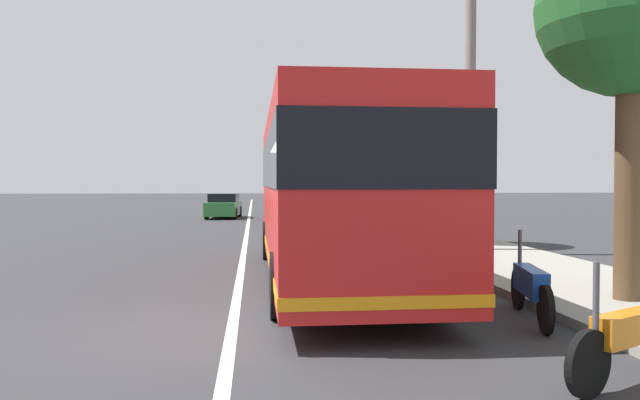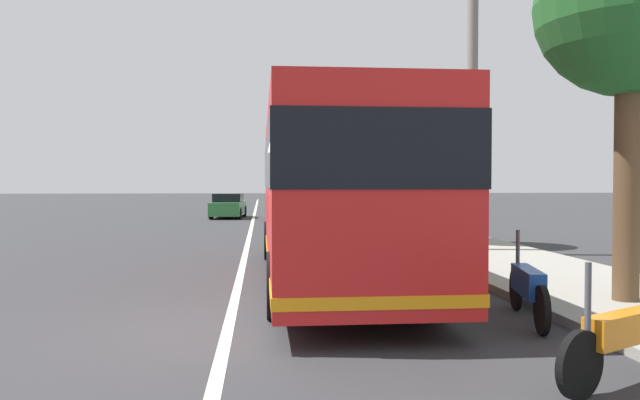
# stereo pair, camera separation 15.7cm
# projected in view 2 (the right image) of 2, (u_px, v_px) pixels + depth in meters

# --- Properties ---
(ground_plane) EXTENTS (220.00, 220.00, 0.00)m
(ground_plane) POSITION_uv_depth(u_px,v_px,m) (228.00, 328.00, 8.55)
(ground_plane) COLOR #2D2D30
(sidewalk_curb) EXTENTS (110.00, 3.60, 0.14)m
(sidewalk_curb) POSITION_uv_depth(u_px,v_px,m) (456.00, 245.00, 19.11)
(sidewalk_curb) COLOR gray
(sidewalk_curb) RESTS_ON ground
(lane_divider_line) EXTENTS (110.00, 0.16, 0.01)m
(lane_divider_line) POSITION_uv_depth(u_px,v_px,m) (246.00, 250.00, 18.50)
(lane_divider_line) COLOR silver
(lane_divider_line) RESTS_ON ground
(coach_bus) EXTENTS (11.18, 2.70, 3.36)m
(coach_bus) POSITION_uv_depth(u_px,v_px,m) (330.00, 187.00, 12.75)
(coach_bus) COLOR red
(coach_bus) RESTS_ON ground
(motorcycle_far_end) EXTENTS (1.13, 1.97, 1.28)m
(motorcycle_far_end) POSITION_uv_depth(u_px,v_px,m) (625.00, 338.00, 6.14)
(motorcycle_far_end) COLOR black
(motorcycle_far_end) RESTS_ON ground
(motorcycle_nearest_curb) EXTENTS (2.29, 0.54, 1.28)m
(motorcycle_nearest_curb) POSITION_uv_depth(u_px,v_px,m) (528.00, 287.00, 8.98)
(motorcycle_nearest_curb) COLOR black
(motorcycle_nearest_curb) RESTS_ON ground
(motorcycle_angled) EXTENTS (2.02, 0.48, 1.23)m
(motorcycle_angled) POSITION_uv_depth(u_px,v_px,m) (466.00, 265.00, 11.66)
(motorcycle_angled) COLOR black
(motorcycle_angled) RESTS_ON ground
(car_behind_bus) EXTENTS (4.42, 1.90, 1.53)m
(car_behind_bus) POSITION_uv_depth(u_px,v_px,m) (289.00, 206.00, 33.83)
(car_behind_bus) COLOR red
(car_behind_bus) RESTS_ON ground
(car_ahead_same_lane) EXTENTS (4.22, 2.00, 1.40)m
(car_ahead_same_lane) POSITION_uv_depth(u_px,v_px,m) (228.00, 206.00, 35.26)
(car_ahead_same_lane) COLOR #2D7238
(car_ahead_same_lane) RESTS_ON ground
(roadside_tree_near_camera) EXTENTS (2.94, 2.94, 6.33)m
(roadside_tree_near_camera) POSITION_uv_depth(u_px,v_px,m) (629.00, 7.00, 9.70)
(roadside_tree_near_camera) COLOR brown
(roadside_tree_near_camera) RESTS_ON ground
(roadside_tree_mid_block) EXTENTS (2.98, 2.98, 5.45)m
(roadside_tree_mid_block) POSITION_uv_depth(u_px,v_px,m) (437.00, 122.00, 19.63)
(roadside_tree_mid_block) COLOR brown
(roadside_tree_mid_block) RESTS_ON ground
(roadside_tree_far_block) EXTENTS (2.97, 2.97, 4.87)m
(roadside_tree_far_block) POSITION_uv_depth(u_px,v_px,m) (377.00, 159.00, 35.20)
(roadside_tree_far_block) COLOR brown
(roadside_tree_far_block) RESTS_ON ground
(utility_pole) EXTENTS (0.30, 0.30, 8.21)m
(utility_pole) POSITION_uv_depth(u_px,v_px,m) (472.00, 108.00, 17.25)
(utility_pole) COLOR slate
(utility_pole) RESTS_ON ground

